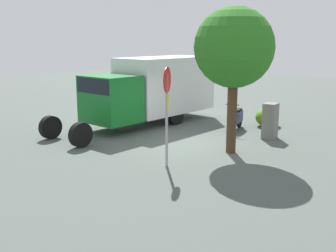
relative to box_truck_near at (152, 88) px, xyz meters
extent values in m
plane|color=#49534D|center=(2.15, 3.36, -1.64)|extent=(60.00, 60.00, 0.00)
cylinder|color=black|center=(-0.59, -0.91, -1.19)|extent=(0.91, 0.31, 0.90)
cylinder|color=black|center=(-0.47, 0.98, -1.19)|extent=(0.91, 0.31, 0.90)
cylinder|color=black|center=(4.62, -1.25, -1.19)|extent=(0.91, 0.31, 0.90)
cylinder|color=black|center=(4.74, 0.65, -1.19)|extent=(0.91, 0.31, 0.90)
cube|color=silver|center=(-0.93, 0.06, 0.07)|extent=(4.85, 2.50, 2.52)
cube|color=#156B24|center=(2.42, -0.16, -0.24)|extent=(1.93, 2.21, 1.90)
cube|color=black|center=(2.42, -0.16, 0.36)|extent=(1.94, 2.05, 0.60)
cylinder|color=black|center=(-0.45, 3.84, -1.36)|extent=(0.57, 0.22, 0.56)
cylinder|color=black|center=(-1.67, 3.56, -1.36)|extent=(0.57, 0.22, 0.56)
cube|color=navy|center=(-1.11, 3.69, -1.08)|extent=(1.14, 0.55, 0.48)
cube|color=black|center=(-1.21, 3.67, -0.81)|extent=(0.69, 0.41, 0.12)
cylinder|color=slate|center=(-0.50, 3.83, -0.81)|extent=(0.29, 0.13, 0.69)
cylinder|color=black|center=(-0.50, 3.83, -0.46)|extent=(0.16, 0.55, 0.04)
cylinder|color=#9E9EA3|center=(4.63, 4.43, -0.23)|extent=(0.08, 0.08, 2.81)
cylinder|color=red|center=(4.63, 4.45, 0.98)|extent=(0.71, 0.32, 0.76)
cube|color=yellow|center=(4.63, 4.45, 0.34)|extent=(0.33, 0.33, 0.44)
cylinder|color=#47301E|center=(2.08, 5.21, -0.34)|extent=(0.33, 0.33, 2.60)
sphere|color=#28701E|center=(2.08, 5.21, 1.88)|extent=(2.62, 2.62, 2.62)
cube|color=slate|center=(-0.59, 5.43, -0.95)|extent=(0.64, 0.51, 1.38)
torus|color=#B7B7BC|center=(-1.71, 5.00, -1.64)|extent=(0.85, 0.08, 0.85)
ellipsoid|color=#4E8814|center=(-2.67, 4.39, -1.24)|extent=(1.18, 0.96, 0.80)
camera|label=1|loc=(13.92, 11.61, 2.14)|focal=43.27mm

